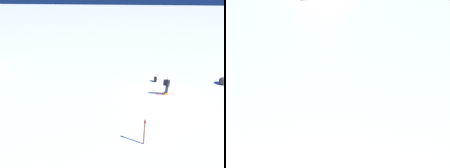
% 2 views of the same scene
% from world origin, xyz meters
% --- Properties ---
extents(ground_plane, '(300.00, 300.00, 0.00)m').
position_xyz_m(ground_plane, '(0.00, 0.00, 0.00)').
color(ground_plane, white).
extents(skier, '(1.33, 1.73, 1.80)m').
position_xyz_m(skier, '(0.61, 0.01, 0.99)').
color(skier, red).
rests_on(skier, ground).
extents(spare_backpack, '(0.33, 0.27, 0.50)m').
position_xyz_m(spare_backpack, '(3.66, 0.85, 0.24)').
color(spare_backpack, black).
rests_on(spare_backpack, ground).
extents(exposed_boulder_0, '(1.04, 0.88, 0.67)m').
position_xyz_m(exposed_boulder_0, '(4.03, -5.68, 0.34)').
color(exposed_boulder_0, '#4C4742').
rests_on(exposed_boulder_0, ground).
extents(trail_marker, '(0.13, 0.13, 1.65)m').
position_xyz_m(trail_marker, '(-6.30, 1.79, 0.91)').
color(trail_marker, brown).
rests_on(trail_marker, ground).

